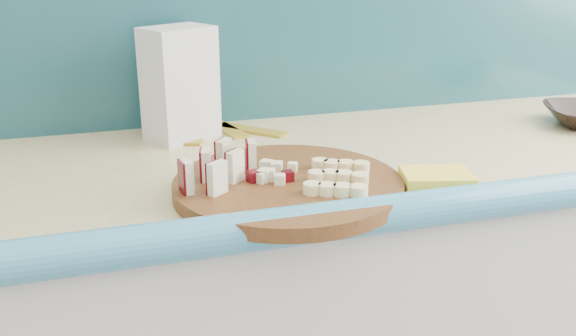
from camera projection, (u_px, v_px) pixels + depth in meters
The scene contains 8 objects.
backsplash at pixel (187, 9), 1.36m from camera, with size 2.20×0.02×0.50m, color teal.
cutting_board at pixel (288, 186), 1.04m from camera, with size 0.37×0.37×0.02m, color #42240E.
apple_wedges at pixel (220, 166), 1.03m from camera, with size 0.15×0.14×0.05m.
apple_chunks at pixel (274, 174), 1.04m from camera, with size 0.06×0.06×0.02m.
banana_slices at pixel (338, 177), 1.03m from camera, with size 0.14×0.16×0.02m.
flour_bag at pixel (180, 84), 1.30m from camera, with size 0.13×0.10×0.23m, color silver.
sponge at pixel (436, 182), 1.05m from camera, with size 0.11×0.08×0.03m, color #FFF443.
banana_peel at pixel (225, 130), 1.38m from camera, with size 0.23×0.19×0.01m.
Camera 1 is at (-0.10, 0.39, 1.30)m, focal length 40.00 mm.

